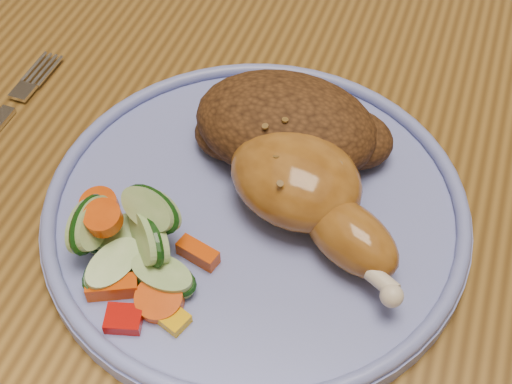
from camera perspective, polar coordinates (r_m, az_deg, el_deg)
dining_table at (r=0.58m, az=9.79°, el=-4.50°), size 0.90×1.40×0.75m
plate at (r=0.48m, az=0.00°, el=-1.60°), size 0.29×0.29×0.01m
plate_rim at (r=0.47m, az=0.00°, el=-0.78°), size 0.28×0.28×0.01m
chicken_leg at (r=0.46m, az=4.22°, el=0.05°), size 0.14×0.12×0.05m
rice_pilaf at (r=0.50m, az=2.71°, el=5.17°), size 0.14×0.09×0.06m
vegetable_pile at (r=0.45m, az=-10.00°, el=-4.22°), size 0.10×0.10×0.05m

